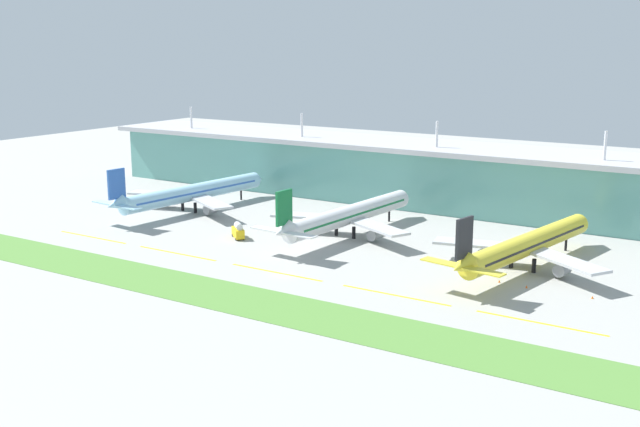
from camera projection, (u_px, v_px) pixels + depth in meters
name	position (u px, v px, depth m)	size (l,w,h in m)	color
ground_plane	(284.00, 275.00, 194.37)	(600.00, 600.00, 0.00)	#9E9E99
terminal_building	(442.00, 176.00, 273.06)	(288.00, 34.00, 31.07)	#5B9E93
airliner_near	(192.00, 193.00, 266.70)	(48.57, 72.26, 18.90)	#9ED1EA
airliner_middle	(348.00, 215.00, 232.15)	(48.67, 70.64, 18.90)	silver
airliner_far	(526.00, 245.00, 198.25)	(48.08, 70.45, 18.90)	yellow
taxiway_stripe_west	(93.00, 237.00, 231.98)	(28.00, 0.70, 0.04)	yellow
taxiway_stripe_mid_west	(177.00, 253.00, 214.27)	(28.00, 0.70, 0.04)	yellow
taxiway_stripe_centre	(276.00, 272.00, 196.56)	(28.00, 0.70, 0.04)	yellow
taxiway_stripe_mid_east	(395.00, 295.00, 178.85)	(28.00, 0.70, 0.04)	yellow
taxiway_stripe_east	(540.00, 323.00, 161.14)	(28.00, 0.70, 0.04)	yellow
grass_verge	(233.00, 297.00, 177.22)	(300.00, 18.00, 0.10)	#518438
fuel_truck	(238.00, 231.00, 230.31)	(7.17, 6.64, 4.95)	gold
safety_cone_left_wingtip	(592.00, 297.00, 176.48)	(0.56, 0.56, 0.70)	orange
safety_cone_nose_front	(527.00, 287.00, 184.10)	(0.56, 0.56, 0.70)	orange
safety_cone_right_wingtip	(499.00, 281.00, 188.33)	(0.56, 0.56, 0.70)	orange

